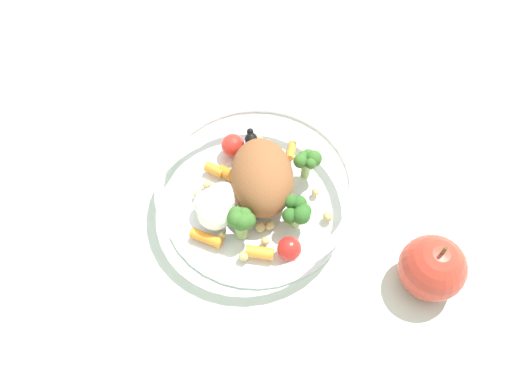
{
  "coord_description": "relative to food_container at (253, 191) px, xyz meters",
  "views": [
    {
      "loc": [
        0.2,
        0.26,
        0.51
      ],
      "look_at": [
        0.02,
        0.01,
        0.03
      ],
      "focal_mm": 37.04,
      "sensor_mm": 36.0,
      "label": 1
    }
  ],
  "objects": [
    {
      "name": "ground_plane",
      "position": [
        -0.02,
        -0.01,
        -0.03
      ],
      "size": [
        2.4,
        2.4,
        0.0
      ],
      "primitive_type": "plane",
      "color": "silver"
    },
    {
      "name": "loose_apple",
      "position": [
        -0.09,
        0.18,
        0.0
      ],
      "size": [
        0.07,
        0.07,
        0.08
      ],
      "color": "#BC3828",
      "rests_on": "ground_plane"
    },
    {
      "name": "food_container",
      "position": [
        0.0,
        0.0,
        0.0
      ],
      "size": [
        0.22,
        0.22,
        0.07
      ],
      "color": "white",
      "rests_on": "ground_plane"
    }
  ]
}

